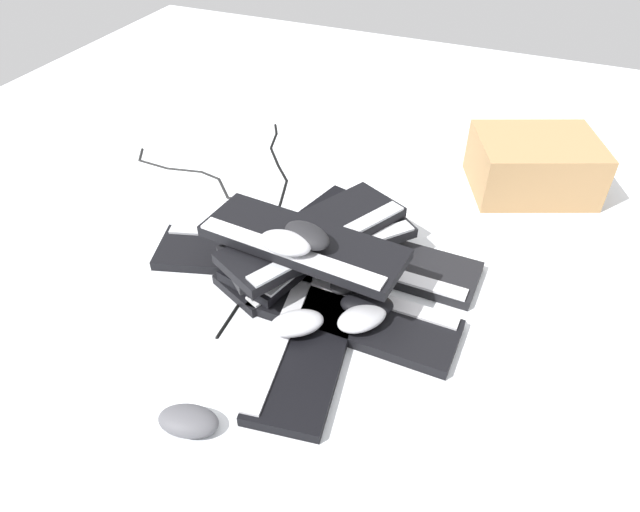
% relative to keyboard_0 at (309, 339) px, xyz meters
% --- Properties ---
extents(ground_plane, '(3.20, 3.20, 0.00)m').
position_rel_keyboard_0_xyz_m(ground_plane, '(-0.22, 0.02, -0.01)').
color(ground_plane, silver).
extents(keyboard_0, '(0.46, 0.21, 0.03)m').
position_rel_keyboard_0_xyz_m(keyboard_0, '(0.00, 0.00, 0.00)').
color(keyboard_0, black).
rests_on(keyboard_0, ground).
extents(keyboard_1, '(0.16, 0.44, 0.03)m').
position_rel_keyboard_0_xyz_m(keyboard_1, '(-0.10, 0.06, 0.00)').
color(keyboard_1, black).
rests_on(keyboard_1, ground).
extents(keyboard_2, '(0.16, 0.44, 0.03)m').
position_rel_keyboard_0_xyz_m(keyboard_2, '(-0.29, 0.06, 0.00)').
color(keyboard_2, black).
rests_on(keyboard_2, ground).
extents(keyboard_3, '(0.46, 0.32, 0.03)m').
position_rel_keyboard_0_xyz_m(keyboard_3, '(-0.25, -0.11, 0.00)').
color(keyboard_3, black).
rests_on(keyboard_3, ground).
extents(keyboard_4, '(0.27, 0.46, 0.03)m').
position_rel_keyboard_0_xyz_m(keyboard_4, '(-0.20, -0.24, 0.00)').
color(keyboard_4, black).
rests_on(keyboard_4, ground).
extents(keyboard_5, '(0.46, 0.26, 0.03)m').
position_rel_keyboard_0_xyz_m(keyboard_5, '(-0.26, -0.12, 0.03)').
color(keyboard_5, black).
rests_on(keyboard_5, keyboard_3).
extents(keyboard_6, '(0.43, 0.40, 0.03)m').
position_rel_keyboard_0_xyz_m(keyboard_6, '(-0.23, -0.07, 0.06)').
color(keyboard_6, black).
rests_on(keyboard_6, keyboard_5).
extents(keyboard_7, '(0.46, 0.33, 0.03)m').
position_rel_keyboard_0_xyz_m(keyboard_7, '(-0.22, -0.08, 0.09)').
color(keyboard_7, black).
rests_on(keyboard_7, keyboard_6).
extents(keyboard_8, '(0.19, 0.45, 0.03)m').
position_rel_keyboard_0_xyz_m(keyboard_8, '(-0.14, -0.08, 0.12)').
color(keyboard_8, black).
rests_on(keyboard_8, keyboard_7).
extents(mouse_0, '(0.13, 0.11, 0.04)m').
position_rel_keyboard_0_xyz_m(mouse_0, '(-0.16, 0.03, 0.04)').
color(mouse_0, black).
rests_on(mouse_0, keyboard_1).
extents(mouse_1, '(0.10, 0.12, 0.04)m').
position_rel_keyboard_0_xyz_m(mouse_1, '(-0.10, 0.09, 0.04)').
color(mouse_1, black).
rests_on(mouse_1, keyboard_1).
extents(mouse_2, '(0.09, 0.12, 0.04)m').
position_rel_keyboard_0_xyz_m(mouse_2, '(0.26, -0.12, 0.01)').
color(mouse_2, '#4C4C51').
rests_on(mouse_2, ground).
extents(mouse_3, '(0.12, 0.13, 0.04)m').
position_rel_keyboard_0_xyz_m(mouse_3, '(0.00, -0.03, 0.04)').
color(mouse_3, '#B7B7BC').
rests_on(mouse_3, keyboard_0).
extents(mouse_4, '(0.07, 0.11, 0.04)m').
position_rel_keyboard_0_xyz_m(mouse_4, '(-0.09, -0.09, 0.16)').
color(mouse_4, '#B7B7BC').
rests_on(mouse_4, keyboard_8).
extents(mouse_5, '(0.13, 0.12, 0.04)m').
position_rel_keyboard_0_xyz_m(mouse_5, '(-0.06, 0.09, 0.04)').
color(mouse_5, '#B7B7BC').
rests_on(mouse_5, keyboard_1).
extents(mouse_6, '(0.10, 0.13, 0.04)m').
position_rel_keyboard_0_xyz_m(mouse_6, '(-0.13, -0.06, 0.16)').
color(mouse_6, black).
rests_on(mouse_6, keyboard_8).
extents(cable_0, '(0.90, 0.32, 0.01)m').
position_rel_keyboard_0_xyz_m(cable_0, '(-0.39, -0.31, -0.01)').
color(cable_0, black).
rests_on(cable_0, ground).
extents(cable_1, '(0.15, 0.55, 0.01)m').
position_rel_keyboard_0_xyz_m(cable_1, '(-0.45, -0.54, -0.01)').
color(cable_1, black).
rests_on(cable_1, ground).
extents(cardboard_box, '(0.35, 0.39, 0.15)m').
position_rel_keyboard_0_xyz_m(cardboard_box, '(-0.77, 0.34, 0.06)').
color(cardboard_box, '#9E774C').
rests_on(cardboard_box, ground).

